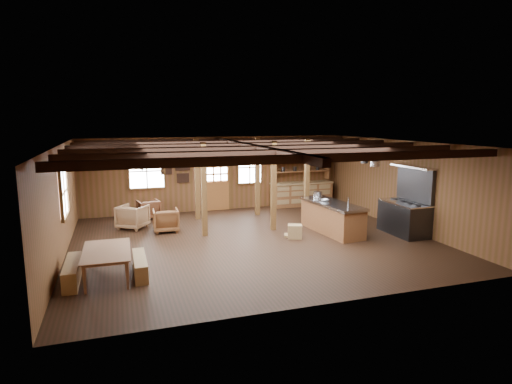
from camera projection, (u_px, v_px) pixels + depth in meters
room at (253, 193)px, 12.08m from camera, size 10.04×9.04×2.84m
ceiling_joists at (251, 147)px, 12.03m from camera, size 9.80×8.82×0.18m
timber_posts at (249, 182)px, 14.19m from camera, size 3.95×2.35×2.80m
back_door at (217, 187)px, 16.33m from camera, size 1.02×0.08×2.15m
window_back_left at (147, 171)px, 15.42m from camera, size 1.32×0.06×1.32m
window_back_right at (250, 167)px, 16.62m from camera, size 1.02×0.06×1.32m
window_left at (63, 192)px, 10.99m from camera, size 0.14×1.24×1.32m
notice_boards at (177, 169)px, 15.75m from camera, size 1.08×0.03×0.90m
back_counter at (301, 191)px, 17.20m from camera, size 2.55×0.60×2.45m
pendant_lamps at (167, 162)px, 12.18m from camera, size 1.86×2.36×0.66m
pot_rack at (352, 158)px, 13.25m from camera, size 0.43×3.00×0.42m
kitchen_island at (332, 217)px, 13.16m from camera, size 1.11×2.57×1.20m
step_stool at (295, 231)px, 12.54m from camera, size 0.55×0.47×0.41m
commercial_range at (406, 213)px, 12.95m from camera, size 0.86×1.69×2.08m
dining_table at (109, 264)px, 9.41m from camera, size 1.02×1.81×0.63m
bench_wall at (72, 272)px, 9.20m from camera, size 0.30×1.57×0.43m
bench_aisle at (140, 266)px, 9.64m from camera, size 0.27×1.46×0.40m
armchair_a at (166, 220)px, 13.28m from camera, size 0.79×0.81×0.71m
armchair_b at (149, 209)px, 15.01m from camera, size 0.82×0.84×0.66m
armchair_c at (133, 217)px, 13.65m from camera, size 1.13×1.14×0.76m
counter_pot at (318, 194)px, 14.01m from camera, size 0.28×0.28×0.17m
bowl at (324, 200)px, 13.25m from camera, size 0.32×0.32×0.07m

